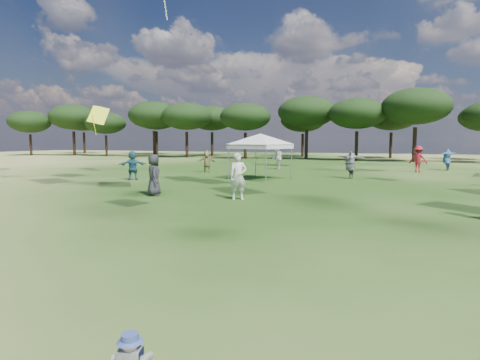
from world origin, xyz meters
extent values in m
cylinder|color=black|center=(-49.10, 43.01, 1.55)|extent=(0.35, 0.35, 3.09)
ellipsoid|color=black|center=(-49.10, 43.01, 4.95)|extent=(6.01, 6.01, 3.24)
cylinder|color=black|center=(-42.82, 45.10, 1.76)|extent=(0.40, 0.40, 3.51)
ellipsoid|color=black|center=(-42.82, 45.10, 5.62)|extent=(6.82, 6.82, 3.68)
cylinder|color=black|center=(-36.96, 45.10, 1.46)|extent=(0.33, 0.33, 2.92)
ellipsoid|color=black|center=(-36.96, 45.10, 4.67)|extent=(5.67, 5.67, 3.06)
cylinder|color=black|center=(-29.06, 45.29, 1.75)|extent=(0.40, 0.40, 3.49)
ellipsoid|color=black|center=(-29.06, 45.29, 5.59)|extent=(6.79, 6.79, 3.66)
cylinder|color=black|center=(-23.92, 45.02, 1.66)|extent=(0.38, 0.38, 3.32)
ellipsoid|color=black|center=(-23.92, 45.02, 5.31)|extent=(6.44, 6.44, 3.47)
cylinder|color=black|center=(-15.51, 44.30, 1.57)|extent=(0.36, 0.36, 3.14)
ellipsoid|color=black|center=(-15.51, 44.30, 5.03)|extent=(6.11, 6.11, 3.29)
cylinder|color=black|center=(-8.39, 45.81, 1.73)|extent=(0.40, 0.40, 3.46)
ellipsoid|color=black|center=(-8.39, 45.81, 5.54)|extent=(6.73, 6.73, 3.63)
cylinder|color=black|center=(-2.58, 44.63, 1.61)|extent=(0.37, 0.37, 3.21)
ellipsoid|color=black|center=(-2.58, 44.63, 5.14)|extent=(6.24, 6.24, 3.36)
cylinder|color=black|center=(3.26, 44.18, 1.78)|extent=(0.41, 0.41, 3.56)
ellipsoid|color=black|center=(3.26, 44.18, 5.69)|extent=(6.91, 6.91, 3.73)
cylinder|color=black|center=(-48.93, 53.79, 1.78)|extent=(0.41, 0.41, 3.56)
ellipsoid|color=black|center=(-48.93, 53.79, 5.70)|extent=(6.92, 6.92, 3.73)
cylinder|color=black|center=(-34.09, 53.56, 1.81)|extent=(0.41, 0.41, 3.62)
ellipsoid|color=black|center=(-34.09, 53.56, 5.80)|extent=(7.03, 7.03, 3.79)
cylinder|color=black|center=(-23.40, 51.57, 1.68)|extent=(0.39, 0.39, 3.37)
ellipsoid|color=black|center=(-23.40, 51.57, 5.39)|extent=(6.54, 6.54, 3.53)
cylinder|color=black|center=(-10.52, 53.31, 1.56)|extent=(0.36, 0.36, 3.11)
ellipsoid|color=black|center=(-10.52, 53.31, 4.98)|extent=(6.05, 6.05, 3.26)
cylinder|color=black|center=(0.83, 52.52, 1.60)|extent=(0.37, 0.37, 3.20)
ellipsoid|color=black|center=(0.83, 52.52, 5.12)|extent=(6.21, 6.21, 3.35)
cylinder|color=gray|center=(-7.25, 19.80, 0.96)|extent=(0.06, 0.06, 1.93)
cylinder|color=gray|center=(-4.78, 19.04, 0.96)|extent=(0.06, 0.06, 1.93)
cylinder|color=gray|center=(-6.49, 22.27, 0.96)|extent=(0.06, 0.06, 1.93)
cylinder|color=gray|center=(-4.02, 21.51, 0.96)|extent=(0.06, 0.06, 1.93)
cube|color=silver|center=(-5.64, 20.65, 1.88)|extent=(3.43, 3.43, 0.25)
pyramid|color=silver|center=(-5.64, 20.65, 2.60)|extent=(5.34, 5.34, 0.60)
cube|color=white|center=(-0.49, 1.72, 0.26)|extent=(0.24, 0.20, 0.21)
cylinder|color=white|center=(-0.63, 1.74, 0.26)|extent=(0.12, 0.22, 0.13)
cylinder|color=white|center=(-0.38, 1.81, 0.26)|extent=(0.12, 0.22, 0.13)
sphere|color=#E0B293|center=(-0.49, 1.72, 0.41)|extent=(0.15, 0.15, 0.15)
cone|color=#475EA5|center=(-0.49, 1.72, 0.44)|extent=(0.24, 0.24, 0.02)
cylinder|color=#475EA5|center=(-0.49, 1.72, 0.47)|extent=(0.16, 0.16, 0.06)
imported|color=silver|center=(-6.90, 28.44, 0.92)|extent=(1.01, 1.10, 1.85)
imported|color=#978652|center=(-10.66, 23.95, 0.76)|extent=(1.48, 0.78, 1.53)
imported|color=navy|center=(5.09, 32.07, 0.80)|extent=(1.59, 1.92, 1.61)
imported|color=maroon|center=(3.03, 29.41, 0.92)|extent=(1.32, 0.97, 1.83)
imported|color=#2E2D32|center=(-7.41, 12.54, 0.84)|extent=(0.90, 0.98, 1.68)
imported|color=beige|center=(-3.86, 12.79, 0.88)|extent=(0.76, 0.67, 1.75)
imported|color=#235669|center=(-12.18, 17.61, 0.82)|extent=(1.55, 1.21, 1.64)
imported|color=#57565C|center=(-0.86, 22.90, 0.79)|extent=(1.92, 1.51, 1.59)
plane|color=#CFE117|center=(-18.03, 21.75, 4.00)|extent=(1.51, 1.61, 1.51)
camera|label=1|loc=(1.68, -1.11, 2.23)|focal=30.00mm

